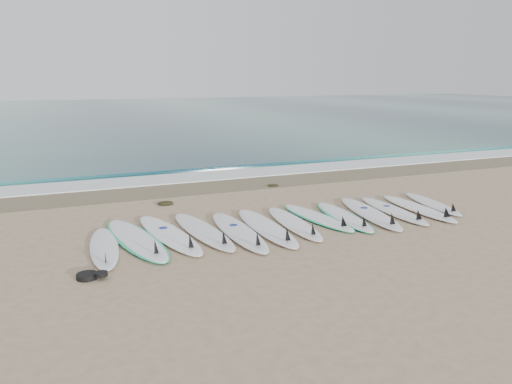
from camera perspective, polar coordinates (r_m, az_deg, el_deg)
name	(u,v)px	position (r m, az deg, el deg)	size (l,w,h in m)	color
ground	(292,224)	(10.43, 4.13, -3.70)	(120.00, 120.00, 0.00)	#9E8667
ocean	(110,115)	(41.77, -16.35, 8.49)	(120.00, 55.00, 0.03)	#245B5E
wet_sand_band	(227,185)	(14.10, -3.30, 0.78)	(120.00, 1.80, 0.01)	brown
foam_band	(212,176)	(15.40, -5.02, 1.86)	(120.00, 1.40, 0.04)	silver
wave_crest	(199,167)	(16.81, -6.56, 2.88)	(120.00, 1.00, 0.10)	#245B5E
surfboard_0	(104,248)	(9.26, -16.97, -6.12)	(0.65, 2.42, 0.31)	white
surfboard_1	(137,239)	(9.56, -13.48, -5.27)	(1.15, 3.00, 0.37)	white
surfboard_2	(170,234)	(9.69, -9.80, -4.80)	(1.02, 2.95, 0.37)	white
surfboard_3	(204,231)	(9.81, -5.96, -4.47)	(0.85, 2.84, 0.36)	silver
surfboard_4	(240,232)	(9.73, -1.90, -4.55)	(0.63, 2.84, 0.36)	white
surfboard_5	(267,227)	(9.98, 1.31, -4.07)	(0.67, 2.87, 0.37)	white
surfboard_6	(295,223)	(10.30, 4.46, -3.59)	(0.71, 2.62, 0.33)	white
surfboard_7	(318,217)	(10.82, 7.11, -2.91)	(0.87, 2.49, 0.31)	white
surfboard_8	(344,217)	(10.97, 10.06, -2.78)	(0.86, 2.55, 0.32)	white
surfboard_9	(371,213)	(11.28, 13.01, -2.39)	(1.05, 2.88, 0.36)	white
surfboard_10	(395,211)	(11.66, 15.55, -2.07)	(0.71, 2.58, 0.33)	white
surfboard_11	(420,208)	(12.01, 18.19, -1.79)	(0.66, 2.62, 0.33)	white
surfboard_12	(433,204)	(12.57, 19.61, -1.29)	(0.86, 2.34, 0.29)	white
seaweed_near	(165,203)	(12.17, -10.31, -1.25)	(0.39, 0.30, 0.08)	black
seaweed_far	(273,185)	(13.94, 1.98, 0.76)	(0.32, 0.25, 0.06)	black
leash_coil	(90,276)	(8.10, -18.42, -9.05)	(0.46, 0.36, 0.11)	black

